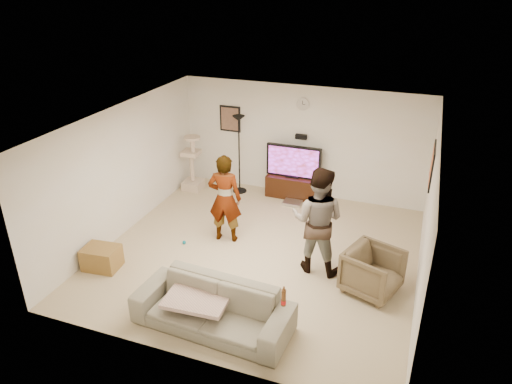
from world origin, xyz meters
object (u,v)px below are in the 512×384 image
(person_right, at_px, (318,220))
(armchair, at_px, (373,271))
(sofa, at_px, (213,308))
(side_table, at_px, (102,258))
(cat_tree, at_px, (192,163))
(beer_bottle, at_px, (284,298))
(floor_lamp, at_px, (239,155))
(tv_stand, at_px, (293,187))
(person_left, at_px, (225,199))
(tv, at_px, (294,161))

(person_right, distance_m, armchair, 1.19)
(sofa, bearing_deg, side_table, 167.40)
(side_table, bearing_deg, armchair, 11.86)
(sofa, distance_m, side_table, 2.54)
(cat_tree, xyz_separation_m, beer_bottle, (3.50, -4.17, 0.13))
(floor_lamp, distance_m, cat_tree, 1.14)
(tv_stand, distance_m, armchair, 3.65)
(floor_lamp, relative_size, cat_tree, 1.36)
(cat_tree, bearing_deg, tv_stand, 10.03)
(person_left, xyz_separation_m, armchair, (2.84, -0.69, -0.49))
(beer_bottle, height_order, side_table, beer_bottle)
(person_left, distance_m, sofa, 2.52)
(sofa, bearing_deg, tv_stand, 95.14)
(side_table, bearing_deg, beer_bottle, -11.38)
(floor_lamp, relative_size, side_table, 3.02)
(floor_lamp, distance_m, armchair, 4.42)
(person_right, relative_size, sofa, 0.82)
(tv, height_order, armchair, tv)
(sofa, distance_m, beer_bottle, 1.14)
(floor_lamp, bearing_deg, tv, 7.35)
(person_right, xyz_separation_m, armchair, (1.00, -0.32, -0.57))
(sofa, xyz_separation_m, side_table, (-2.43, 0.70, -0.13))
(person_right, bearing_deg, sofa, 64.59)
(floor_lamp, height_order, person_right, person_right)
(sofa, height_order, armchair, armchair)
(tv, xyz_separation_m, beer_bottle, (1.18, -4.58, -0.06))
(armchair, bearing_deg, tv_stand, 55.83)
(tv, relative_size, floor_lamp, 0.68)
(sofa, xyz_separation_m, beer_bottle, (1.05, 0.00, 0.46))
(cat_tree, bearing_deg, side_table, -89.74)
(beer_bottle, bearing_deg, sofa, 180.00)
(sofa, bearing_deg, person_left, 112.62)
(sofa, height_order, side_table, sofa)
(beer_bottle, bearing_deg, person_left, 128.57)
(person_left, relative_size, side_table, 2.88)
(tv, xyz_separation_m, sofa, (0.13, -4.58, -0.52))
(person_left, bearing_deg, person_right, 159.59)
(cat_tree, distance_m, side_table, 3.50)
(tv_stand, xyz_separation_m, tv, (0.00, 0.00, 0.61))
(person_left, distance_m, beer_bottle, 2.98)
(tv_stand, relative_size, tv, 0.95)
(armchair, bearing_deg, person_right, 91.66)
(sofa, bearing_deg, beer_bottle, 3.46)
(person_right, relative_size, armchair, 2.29)
(person_left, bearing_deg, armchair, 157.30)
(floor_lamp, xyz_separation_m, person_left, (0.56, -2.09, -0.04))
(cat_tree, distance_m, sofa, 4.85)
(armchair, relative_size, side_table, 1.37)
(cat_tree, xyz_separation_m, side_table, (0.02, -3.47, -0.46))
(tv_stand, distance_m, beer_bottle, 4.76)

